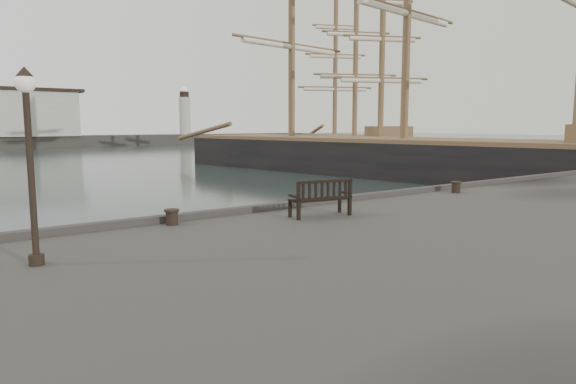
% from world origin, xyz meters
% --- Properties ---
extents(ground, '(400.00, 400.00, 0.00)m').
position_xyz_m(ground, '(0.00, 0.00, 0.00)').
color(ground, black).
rests_on(ground, ground).
extents(bench, '(1.80, 0.84, 0.99)m').
position_xyz_m(bench, '(-1.29, -1.87, 1.88)').
color(bench, black).
rests_on(bench, quay).
extents(bollard_left, '(0.48, 0.48, 0.40)m').
position_xyz_m(bollard_left, '(-5.09, -0.60, 1.76)').
color(bollard_left, black).
rests_on(bollard_left, quay).
extents(bollard_right, '(0.45, 0.45, 0.42)m').
position_xyz_m(bollard_right, '(5.93, -1.00, 1.77)').
color(bollard_right, black).
rests_on(bollard_right, quay).
extents(lamp_post, '(0.35, 0.35, 3.50)m').
position_xyz_m(lamp_post, '(-8.57, -2.68, 3.80)').
color(lamp_post, black).
rests_on(lamp_post, quay).
extents(tall_ship_main, '(16.10, 45.83, 33.73)m').
position_xyz_m(tall_ship_main, '(21.64, 15.41, 0.84)').
color(tall_ship_main, black).
rests_on(tall_ship_main, ground).
extents(tall_ship_far, '(18.00, 29.43, 25.26)m').
position_xyz_m(tall_ship_far, '(32.37, 32.50, 0.83)').
color(tall_ship_far, black).
rests_on(tall_ship_far, ground).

